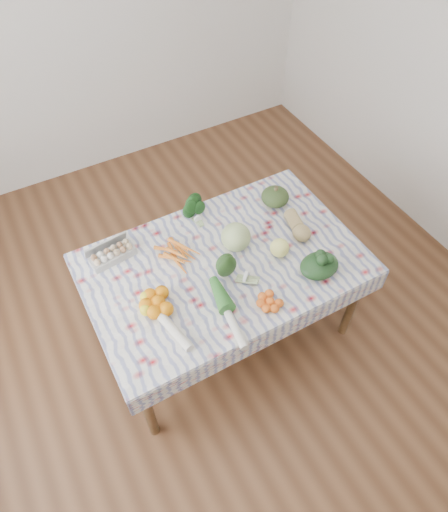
{
  "coord_description": "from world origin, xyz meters",
  "views": [
    {
      "loc": [
        -0.84,
        -1.51,
        2.9
      ],
      "look_at": [
        0.0,
        0.0,
        0.82
      ],
      "focal_mm": 32.0,
      "sensor_mm": 36.0,
      "label": 1
    }
  ],
  "objects_px": {
    "egg_carton": "(113,255)",
    "grapefruit": "(280,248)",
    "butternut_squash": "(298,225)",
    "dining_table": "(224,271)",
    "cabbage": "(236,237)",
    "kabocha_squash": "(275,197)"
  },
  "relations": [
    {
      "from": "egg_carton",
      "to": "grapefruit",
      "type": "height_order",
      "value": "grapefruit"
    },
    {
      "from": "kabocha_squash",
      "to": "cabbage",
      "type": "xyz_separation_m",
      "value": [
        -0.42,
        -0.21,
        0.03
      ]
    },
    {
      "from": "butternut_squash",
      "to": "cabbage",
      "type": "bearing_deg",
      "value": -178.3
    },
    {
      "from": "dining_table",
      "to": "grapefruit",
      "type": "bearing_deg",
      "value": -18.2
    },
    {
      "from": "cabbage",
      "to": "egg_carton",
      "type": "bearing_deg",
      "value": 158.39
    },
    {
      "from": "egg_carton",
      "to": "grapefruit",
      "type": "bearing_deg",
      "value": -33.9
    },
    {
      "from": "cabbage",
      "to": "butternut_squash",
      "type": "bearing_deg",
      "value": -10.17
    },
    {
      "from": "dining_table",
      "to": "butternut_squash",
      "type": "xyz_separation_m",
      "value": [
        0.53,
        -0.0,
        0.14
      ]
    },
    {
      "from": "dining_table",
      "to": "grapefruit",
      "type": "height_order",
      "value": "grapefruit"
    },
    {
      "from": "butternut_squash",
      "to": "grapefruit",
      "type": "relative_size",
      "value": 2.08
    },
    {
      "from": "egg_carton",
      "to": "kabocha_squash",
      "type": "bearing_deg",
      "value": -10.43
    },
    {
      "from": "egg_carton",
      "to": "cabbage",
      "type": "relative_size",
      "value": 1.53
    },
    {
      "from": "kabocha_squash",
      "to": "dining_table",
      "type": "bearing_deg",
      "value": -152.68
    },
    {
      "from": "kabocha_squash",
      "to": "cabbage",
      "type": "bearing_deg",
      "value": -153.65
    },
    {
      "from": "dining_table",
      "to": "cabbage",
      "type": "height_order",
      "value": "cabbage"
    },
    {
      "from": "egg_carton",
      "to": "butternut_squash",
      "type": "height_order",
      "value": "butternut_squash"
    },
    {
      "from": "dining_table",
      "to": "kabocha_squash",
      "type": "bearing_deg",
      "value": 27.32
    },
    {
      "from": "kabocha_squash",
      "to": "egg_carton",
      "type": "bearing_deg",
      "value": 176.65
    },
    {
      "from": "dining_table",
      "to": "egg_carton",
      "type": "distance_m",
      "value": 0.68
    },
    {
      "from": "cabbage",
      "to": "grapefruit",
      "type": "bearing_deg",
      "value": -41.42
    },
    {
      "from": "cabbage",
      "to": "dining_table",
      "type": "bearing_deg",
      "value": -149.45
    },
    {
      "from": "cabbage",
      "to": "grapefruit",
      "type": "relative_size",
      "value": 1.55
    }
  ]
}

